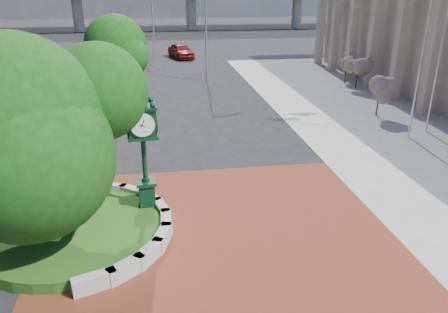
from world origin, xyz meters
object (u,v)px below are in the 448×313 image
post_clock (143,147)px  parked_car (181,51)px  street_lamp_far (154,7)px  flagpole_a (423,50)px  street_lamp_near (208,17)px  flagpole_b (442,45)px

post_clock → parked_car: size_ratio=1.00×
parked_car → street_lamp_far: size_ratio=0.53×
street_lamp_far → parked_car: bearing=-53.9°
flagpole_a → street_lamp_near: 19.46m
flagpole_a → street_lamp_near: size_ratio=1.02×
parked_car → street_lamp_far: street_lamp_far is taller
post_clock → parked_car: post_clock is taller
flagpole_a → flagpole_b: 1.80m
street_lamp_near → flagpole_b: bearing=-56.2°
street_lamp_far → post_clock: bearing=-91.0°
post_clock → parked_car: 36.69m
flagpole_a → street_lamp_near: (-9.30, 17.08, 0.59)m
parked_car → flagpole_a: 32.08m
flagpole_a → street_lamp_far: 36.42m
parked_car → street_lamp_far: bearing=110.8°
parked_car → flagpole_b: 31.94m
post_clock → flagpole_a: (14.50, 6.60, 2.16)m
post_clock → street_lamp_far: (0.71, 40.31, 2.73)m
parked_car → flagpole_b: flagpole_b is taller
post_clock → street_lamp_far: street_lamp_far is taller
flagpole_a → post_clock: bearing=-155.5°
post_clock → flagpole_b: bearing=24.7°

